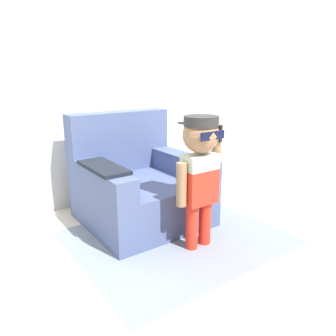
{
  "coord_description": "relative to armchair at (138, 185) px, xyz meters",
  "views": [
    {
      "loc": [
        -1.31,
        -2.47,
        1.34
      ],
      "look_at": [
        0.22,
        -0.32,
        0.59
      ],
      "focal_mm": 35.0,
      "sensor_mm": 36.0,
      "label": 1
    }
  ],
  "objects": [
    {
      "name": "ground_plane",
      "position": [
        -0.16,
        -0.09,
        -0.33
      ],
      "size": [
        10.0,
        10.0,
        0.0
      ],
      "primitive_type": "plane",
      "color": "beige"
    },
    {
      "name": "wall_back",
      "position": [
        -0.16,
        0.67,
        0.97
      ],
      "size": [
        10.0,
        0.05,
        2.6
      ],
      "color": "silver",
      "rests_on": "ground_plane"
    },
    {
      "name": "rug",
      "position": [
        0.06,
        -0.54,
        -0.33
      ],
      "size": [
        1.69,
        1.42,
        0.01
      ],
      "color": "gray",
      "rests_on": "ground_plane"
    },
    {
      "name": "side_table",
      "position": [
        0.77,
        -0.01,
        -0.01
      ],
      "size": [
        0.28,
        0.28,
        0.55
      ],
      "color": "white",
      "rests_on": "ground_plane"
    },
    {
      "name": "armchair",
      "position": [
        0.0,
        0.0,
        0.0
      ],
      "size": [
        1.05,
        1.04,
        1.0
      ],
      "color": "#475684",
      "rests_on": "ground_plane"
    },
    {
      "name": "person_child",
      "position": [
        0.11,
        -0.75,
        0.37
      ],
      "size": [
        0.43,
        0.32,
        1.05
      ],
      "color": "red",
      "rests_on": "ground_plane"
    }
  ]
}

